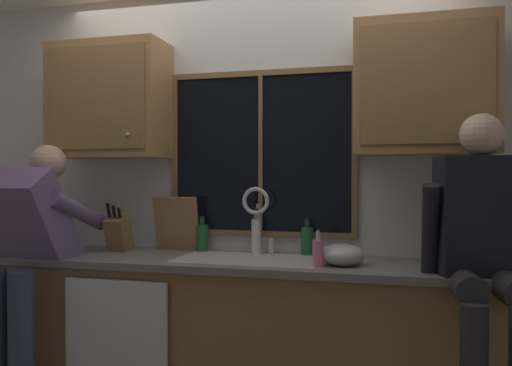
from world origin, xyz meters
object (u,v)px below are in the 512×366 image
Objects in this scene: bottle_amber_small at (307,240)px; bottle_green_glass at (202,237)px; person_standing at (25,251)px; soap_dispenser at (318,252)px; knife_block at (119,234)px; bottle_tall_clear at (256,235)px; cutting_board at (177,224)px; mixing_bowl at (342,255)px; person_sitting_on_counter at (485,238)px.

bottle_green_glass is at bearing -178.95° from bottle_amber_small.
person_standing reaches higher than soap_dispenser.
bottle_amber_small is at bearing 20.33° from person_standing.
knife_block is 1.17× the size of bottle_tall_clear.
cutting_board reaches higher than bottle_green_glass.
bottle_tall_clear is at bearing -171.81° from bottle_amber_small.
knife_block is 1.50× the size of bottle_amber_small.
person_standing is 1.76m from mixing_bowl.
mixing_bowl is (1.06, -0.28, -0.12)m from cutting_board.
soap_dispenser is 0.86× the size of bottle_green_glass.
bottle_tall_clear is (1.21, 0.52, 0.07)m from person_standing.
soap_dispenser is at bearing 6.57° from person_standing.
cutting_board is 1.01m from soap_dispenser.
mixing_bowl is 0.60m from bottle_tall_clear.
bottle_amber_small is at bearing 8.19° from bottle_tall_clear.
person_sitting_on_counter reaches higher than bottle_amber_small.
bottle_green_glass is at bearing 161.94° from mixing_bowl.
cutting_board is 0.18m from bottle_green_glass.
mixing_bowl is at bearing -14.80° from cutting_board.
bottle_green_glass is at bearing 174.95° from bottle_tall_clear.
bottle_green_glass is at bearing 15.30° from knife_block.
person_sitting_on_counter is at bearing -9.94° from knife_block.
soap_dispenser is (-0.78, 0.14, -0.11)m from person_sitting_on_counter.
bottle_green_glass is (-0.77, 0.36, 0.02)m from soap_dispenser.
person_standing is 1.61m from bottle_amber_small.
bottle_green_glass reaches higher than soap_dispenser.
bottle_green_glass is (0.85, 0.55, 0.04)m from person_standing.
soap_dispenser is at bearing -9.95° from knife_block.
cutting_board is at bearing -176.01° from bottle_green_glass.
cutting_board is 0.83m from bottle_amber_small.
person_standing is 2.41m from person_sitting_on_counter.
soap_dispenser is 0.53m from bottle_tall_clear.
cutting_board is at bearing 177.81° from bottle_tall_clear.
person_sitting_on_counter reaches higher than knife_block.
mixing_bowl is (1.75, 0.26, 0.01)m from person_standing.
person_standing reaches higher than bottle_green_glass.
person_sitting_on_counter is at bearing -9.93° from soap_dispenser.
bottle_green_glass is (-1.55, 0.50, -0.09)m from person_sitting_on_counter.
mixing_bowl is 1.08× the size of bottle_green_glass.
soap_dispenser is (1.63, 0.19, 0.03)m from person_standing.
mixing_bowl is (1.39, -0.15, -0.06)m from knife_block.
knife_block is (-2.05, 0.36, -0.08)m from person_sitting_on_counter.
bottle_amber_small is at bearing 1.64° from cutting_board.
person_sitting_on_counter is 5.82× the size of bottle_green_glass.
bottle_amber_small is (0.30, 0.04, -0.03)m from bottle_tall_clear.
knife_block is 1.72× the size of soap_dispenser.
cutting_board reaches higher than knife_block.
knife_block is at bearing -172.98° from bottle_tall_clear.
person_sitting_on_counter reaches higher than bottle_green_glass.
person_standing is 7.27× the size of bottle_green_glass.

